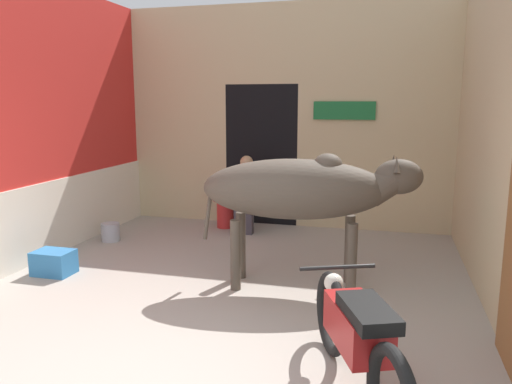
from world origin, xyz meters
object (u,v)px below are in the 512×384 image
shopkeeper_seated (246,192)px  bucket (110,232)px  cow (303,190)px  plastic_stool (225,212)px  crate (54,263)px  motorcycle_near (357,336)px

shopkeeper_seated → bucket: 2.07m
cow → shopkeeper_seated: cow is taller
plastic_stool → bucket: bearing=-138.9°
plastic_stool → bucket: size_ratio=1.78×
shopkeeper_seated → plastic_stool: size_ratio=2.53×
cow → crate: cow is taller
motorcycle_near → cow: bearing=109.9°
cow → bucket: bearing=160.3°
cow → shopkeeper_seated: bearing=120.8°
motorcycle_near → shopkeeper_seated: size_ratio=1.49×
plastic_stool → bucket: (-1.35, -1.18, -0.12)m
motorcycle_near → shopkeeper_seated: 4.44m
plastic_stool → shopkeeper_seated: bearing=-25.1°
plastic_stool → crate: plastic_stool is taller
crate → bucket: crate is taller
crate → bucket: bearing=94.8°
plastic_stool → cow: bearing=-54.1°
shopkeeper_seated → plastic_stool: 0.58m
motorcycle_near → shopkeeper_seated: (-1.93, 4.00, 0.19)m
cow → bucket: (-2.97, 1.06, -0.93)m
bucket → crate: bearing=-85.2°
crate → shopkeeper_seated: bearing=56.1°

